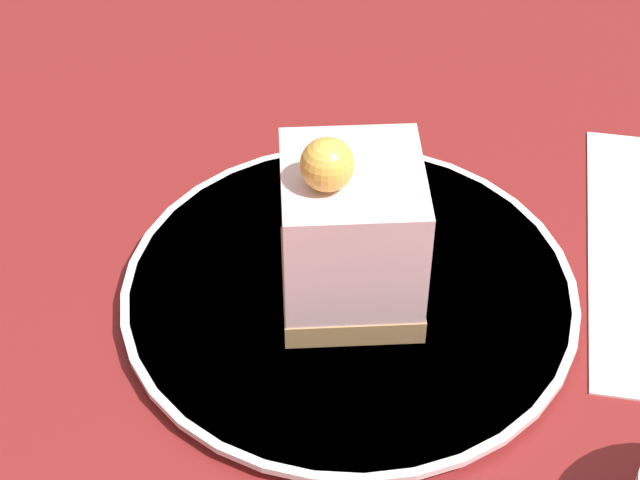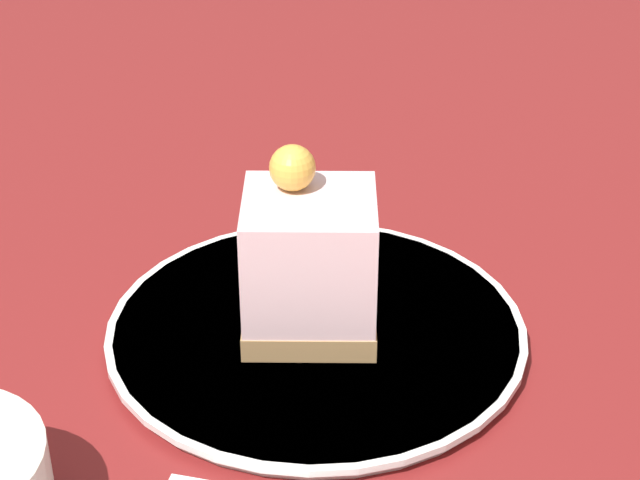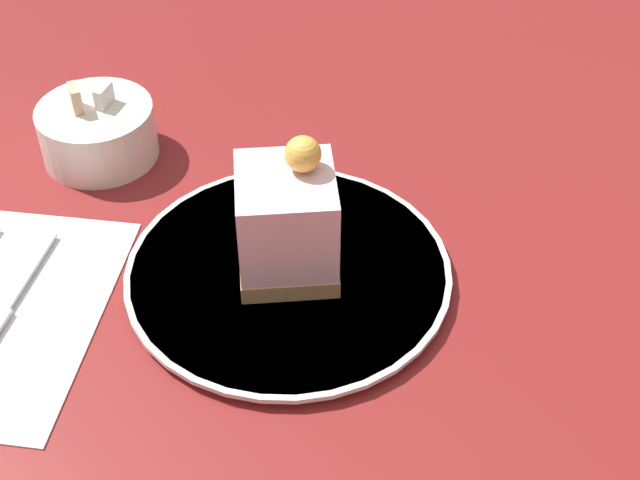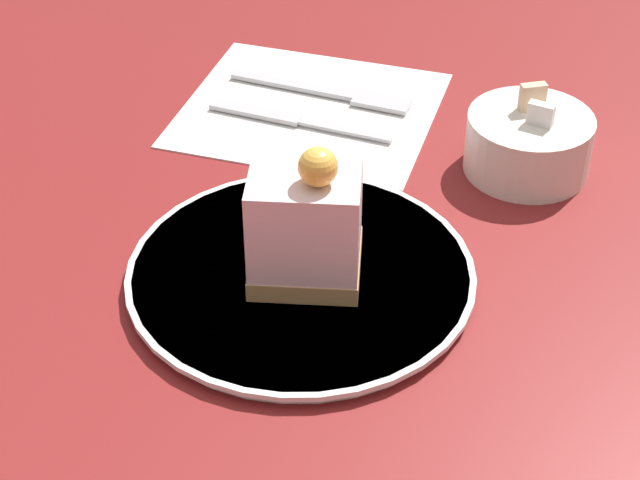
{
  "view_description": "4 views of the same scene",
  "coord_description": "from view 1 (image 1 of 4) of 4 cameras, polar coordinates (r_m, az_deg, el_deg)",
  "views": [
    {
      "loc": [
        0.03,
        0.42,
        0.42
      ],
      "look_at": [
        0.02,
        0.04,
        0.06
      ],
      "focal_mm": 60.0,
      "sensor_mm": 36.0,
      "label": 1
    },
    {
      "loc": [
        -0.5,
        0.01,
        0.37
      ],
      "look_at": [
        0.0,
        0.02,
        0.07
      ],
      "focal_mm": 60.0,
      "sensor_mm": 36.0,
      "label": 2
    },
    {
      "loc": [
        -0.01,
        -0.44,
        0.47
      ],
      "look_at": [
        0.02,
        0.01,
        0.05
      ],
      "focal_mm": 50.0,
      "sensor_mm": 36.0,
      "label": 3
    },
    {
      "loc": [
        0.56,
        0.09,
        0.48
      ],
      "look_at": [
        0.02,
        0.04,
        0.05
      ],
      "focal_mm": 60.0,
      "sensor_mm": 36.0,
      "label": 4
    }
  ],
  "objects": [
    {
      "name": "plate",
      "position": [
        0.57,
        1.23,
        -2.85
      ],
      "size": [
        0.24,
        0.24,
        0.01
      ],
      "color": "silver",
      "rests_on": "ground_plane"
    },
    {
      "name": "ground_plane",
      "position": [
        0.59,
        1.43,
        -1.4
      ],
      "size": [
        4.0,
        4.0,
        0.0
      ],
      "primitive_type": "plane",
      "color": "maroon"
    },
    {
      "name": "cake_slice",
      "position": [
        0.53,
        1.58,
        0.36
      ],
      "size": [
        0.07,
        0.08,
        0.11
      ],
      "rotation": [
        0.0,
        0.0,
        0.02
      ],
      "color": "#AD8451",
      "rests_on": "plate"
    }
  ]
}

